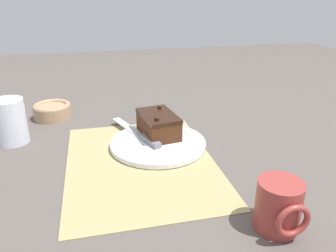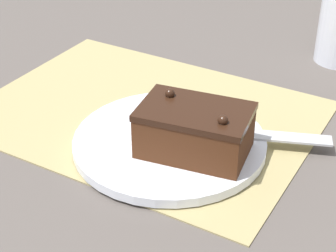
{
  "view_description": "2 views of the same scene",
  "coord_description": "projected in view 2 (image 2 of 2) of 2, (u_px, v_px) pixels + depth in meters",
  "views": [
    {
      "loc": [
        0.67,
        -0.09,
        0.38
      ],
      "look_at": [
        -0.11,
        0.09,
        0.04
      ],
      "focal_mm": 35.0,
      "sensor_mm": 36.0,
      "label": 1
    },
    {
      "loc": [
        -0.37,
        0.57,
        0.41
      ],
      "look_at": [
        -0.09,
        0.08,
        0.05
      ],
      "focal_mm": 60.0,
      "sensor_mm": 36.0,
      "label": 2
    }
  ],
  "objects": [
    {
      "name": "placemat_woven",
      "position": [
        145.0,
        113.0,
        0.79
      ],
      "size": [
        0.46,
        0.34,
        0.0
      ],
      "primitive_type": "cube",
      "color": "tan",
      "rests_on": "ground_plane"
    },
    {
      "name": "chocolate_cake",
      "position": [
        195.0,
        130.0,
        0.67
      ],
      "size": [
        0.14,
        0.1,
        0.07
      ],
      "rotation": [
        0.0,
        0.0,
        0.16
      ],
      "color": "#472614",
      "rests_on": "cake_plate"
    },
    {
      "name": "cake_plate",
      "position": [
        170.0,
        142.0,
        0.71
      ],
      "size": [
        0.25,
        0.25,
        0.01
      ],
      "color": "white",
      "rests_on": "placemat_woven"
    },
    {
      "name": "serving_knife",
      "position": [
        204.0,
        128.0,
        0.72
      ],
      "size": [
        0.23,
        0.11,
        0.01
      ],
      "rotation": [
        0.0,
        0.0,
        1.94
      ],
      "color": "slate",
      "rests_on": "cake_plate"
    },
    {
      "name": "ground_plane",
      "position": [
        145.0,
        115.0,
        0.79
      ],
      "size": [
        3.0,
        3.0,
        0.0
      ],
      "primitive_type": "plane",
      "color": "#544C47"
    }
  ]
}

